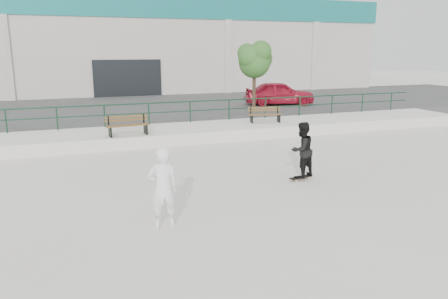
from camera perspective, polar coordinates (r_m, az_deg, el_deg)
name	(u,v)px	position (r m, az deg, el deg)	size (l,w,h in m)	color
ground	(272,210)	(11.15, 6.35, -7.80)	(120.00, 120.00, 0.00)	beige
ledge	(177,133)	(19.72, -6.13, 2.11)	(30.00, 3.00, 0.50)	silver
parking_strip	(143,109)	(27.94, -10.53, 5.16)	(60.00, 14.00, 0.50)	#3B3B3B
railing	(170,108)	(20.81, -7.10, 5.43)	(28.00, 0.06, 1.03)	#163C26
commercial_building	(113,42)	(41.55, -14.31, 13.46)	(44.20, 16.33, 8.00)	silver
bench_left	(128,125)	(18.27, -12.48, 3.08)	(1.78, 0.65, 0.81)	#543D1C
bench_right	(265,115)	(21.14, 5.37, 4.55)	(1.67, 0.79, 0.74)	#543D1C
tree	(255,59)	(24.77, 4.05, 11.76)	(2.20, 1.96, 3.91)	brown
red_car	(279,93)	(27.95, 7.25, 7.32)	(1.74, 4.33, 1.48)	#AC152C
skateboard	(301,177)	(13.70, 9.98, -3.62)	(0.80, 0.37, 0.09)	black
standing_skater	(302,150)	(13.48, 10.12, -0.05)	(0.83, 0.65, 1.71)	black
seated_skater	(163,188)	(9.81, -7.96, -4.99)	(0.68, 0.45, 1.87)	white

